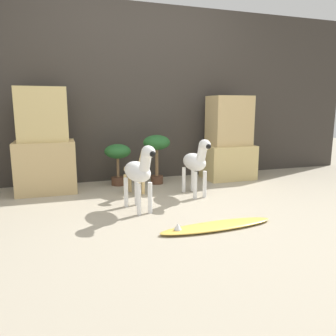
{
  "coord_description": "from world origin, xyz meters",
  "views": [
    {
      "loc": [
        -0.95,
        -2.53,
        0.94
      ],
      "look_at": [
        0.04,
        0.49,
        0.34
      ],
      "focal_mm": 35.0,
      "sensor_mm": 36.0,
      "label": 1
    }
  ],
  "objects_px": {
    "zebra_right": "(196,162)",
    "zebra_left": "(139,171)",
    "potted_palm_front": "(157,147)",
    "giraffe_figurine": "(136,170)",
    "potted_palm_back": "(118,156)",
    "surfboard": "(216,226)"
  },
  "relations": [
    {
      "from": "zebra_right",
      "to": "zebra_left",
      "type": "relative_size",
      "value": 1.0
    },
    {
      "from": "zebra_right",
      "to": "potted_palm_front",
      "type": "relative_size",
      "value": 1.03
    },
    {
      "from": "zebra_right",
      "to": "giraffe_figurine",
      "type": "height_order",
      "value": "zebra_right"
    },
    {
      "from": "zebra_left",
      "to": "zebra_right",
      "type": "bearing_deg",
      "value": 25.46
    },
    {
      "from": "zebra_right",
      "to": "potted_palm_front",
      "type": "distance_m",
      "value": 0.71
    },
    {
      "from": "potted_palm_back",
      "to": "surfboard",
      "type": "bearing_deg",
      "value": -73.81
    },
    {
      "from": "potted_palm_back",
      "to": "giraffe_figurine",
      "type": "bearing_deg",
      "value": -76.44
    },
    {
      "from": "potted_palm_front",
      "to": "surfboard",
      "type": "distance_m",
      "value": 1.67
    },
    {
      "from": "zebra_right",
      "to": "zebra_left",
      "type": "distance_m",
      "value": 0.77
    },
    {
      "from": "giraffe_figurine",
      "to": "potted_palm_back",
      "type": "relative_size",
      "value": 1.05
    },
    {
      "from": "potted_palm_back",
      "to": "surfboard",
      "type": "distance_m",
      "value": 1.79
    },
    {
      "from": "zebra_left",
      "to": "giraffe_figurine",
      "type": "bearing_deg",
      "value": 80.09
    },
    {
      "from": "zebra_right",
      "to": "potted_palm_back",
      "type": "distance_m",
      "value": 1.02
    },
    {
      "from": "zebra_left",
      "to": "potted_palm_back",
      "type": "height_order",
      "value": "zebra_left"
    },
    {
      "from": "surfboard",
      "to": "zebra_right",
      "type": "bearing_deg",
      "value": 77.07
    },
    {
      "from": "zebra_left",
      "to": "potted_palm_front",
      "type": "xyz_separation_m",
      "value": [
        0.45,
        0.99,
        0.09
      ]
    },
    {
      "from": "potted_palm_front",
      "to": "surfboard",
      "type": "xyz_separation_m",
      "value": [
        0.02,
        -1.61,
        -0.44
      ]
    },
    {
      "from": "zebra_right",
      "to": "potted_palm_back",
      "type": "bearing_deg",
      "value": 133.8
    },
    {
      "from": "zebra_left",
      "to": "potted_palm_front",
      "type": "relative_size",
      "value": 1.03
    },
    {
      "from": "potted_palm_front",
      "to": "giraffe_figurine",
      "type": "bearing_deg",
      "value": -130.58
    },
    {
      "from": "surfboard",
      "to": "potted_palm_back",
      "type": "bearing_deg",
      "value": 106.19
    },
    {
      "from": "giraffe_figurine",
      "to": "potted_palm_back",
      "type": "distance_m",
      "value": 0.5
    }
  ]
}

